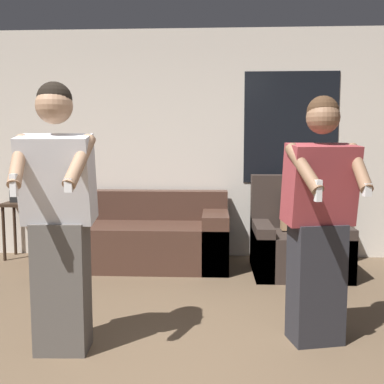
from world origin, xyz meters
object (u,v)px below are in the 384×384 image
armchair (298,241)px  person_right (319,222)px  person_left (59,219)px  couch (139,238)px  side_table (25,212)px

armchair → person_right: bearing=-96.3°
armchair → person_left: (-1.88, -1.95, 0.55)m
person_left → armchair: bearing=46.0°
couch → armchair: 1.75m
armchair → person_left: person_left is taller
couch → side_table: 1.44m
side_table → person_right: size_ratio=0.49×
couch → armchair: bearing=-6.7°
armchair → person_right: size_ratio=0.61×
armchair → person_right: 1.80m
side_table → person_left: 2.72m
couch → side_table: bearing=170.6°
couch → person_right: bearing=-51.2°
side_table → person_left: size_ratio=0.47×
side_table → person_right: person_right is taller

